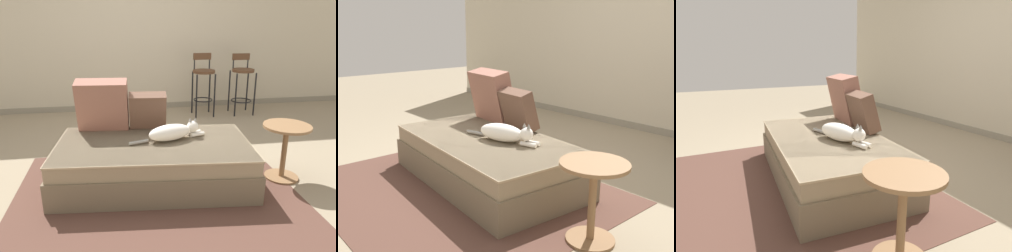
# 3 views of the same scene
# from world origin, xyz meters

# --- Properties ---
(ground_plane) EXTENTS (16.00, 16.00, 0.00)m
(ground_plane) POSITION_xyz_m (0.00, 0.00, 0.00)
(ground_plane) COLOR gray
(ground_plane) RESTS_ON ground
(wall_back_panel) EXTENTS (8.00, 0.10, 2.60)m
(wall_back_panel) POSITION_xyz_m (0.00, 2.25, 1.30)
(wall_back_panel) COLOR beige
(wall_back_panel) RESTS_ON ground
(wall_baseboard_trim) EXTENTS (8.00, 0.02, 0.09)m
(wall_baseboard_trim) POSITION_xyz_m (0.00, 2.20, 0.04)
(wall_baseboard_trim) COLOR gray
(wall_baseboard_trim) RESTS_ON ground
(area_rug) EXTENTS (2.49, 2.07, 0.01)m
(area_rug) POSITION_xyz_m (0.00, -0.70, 0.00)
(area_rug) COLOR brown
(area_rug) RESTS_ON ground
(couch) EXTENTS (1.87, 1.13, 0.40)m
(couch) POSITION_xyz_m (0.00, -0.40, 0.21)
(couch) COLOR #766750
(couch) RESTS_ON ground
(throw_pillow_corner) EXTENTS (0.52, 0.32, 0.53)m
(throw_pillow_corner) POSITION_xyz_m (-0.46, 0.03, 0.66)
(throw_pillow_corner) COLOR #936051
(throw_pillow_corner) RESTS_ON couch
(throw_pillow_middle) EXTENTS (0.39, 0.26, 0.39)m
(throw_pillow_middle) POSITION_xyz_m (-0.01, -0.01, 0.60)
(throw_pillow_middle) COLOR brown
(throw_pillow_middle) RESTS_ON couch
(cat) EXTENTS (0.74, 0.29, 0.19)m
(cat) POSITION_xyz_m (0.19, -0.35, 0.48)
(cat) COLOR white
(cat) RESTS_ON couch
(side_table) EXTENTS (0.44, 0.44, 0.54)m
(side_table) POSITION_xyz_m (1.24, -0.51, 0.35)
(side_table) COLOR olive
(side_table) RESTS_ON ground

